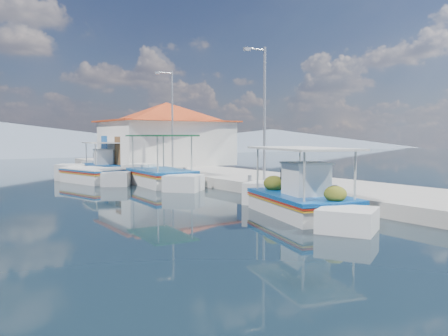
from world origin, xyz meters
TOP-DOWN VIEW (x-y plane):
  - ground at (0.00, 0.00)m, footprint 160.00×160.00m
  - quay at (5.90, 6.00)m, footprint 5.00×44.00m
  - bollards at (3.80, 5.25)m, footprint 0.20×17.20m
  - main_caique at (1.65, -3.48)m, footprint 3.39×7.04m
  - caique_green_canopy at (1.85, 7.08)m, footprint 2.56×7.68m
  - caique_blue_hull at (-0.60, 10.52)m, footprint 2.94×6.40m
  - caique_far at (1.67, 15.43)m, footprint 2.46×6.68m
  - harbor_building at (6.20, 15.00)m, footprint 10.49×10.49m
  - lamp_post_near at (4.51, 2.00)m, footprint 1.21×0.14m
  - lamp_post_far at (4.51, 11.00)m, footprint 1.21×0.14m
  - mountain_ridge at (6.54, 56.00)m, footprint 171.40×96.00m

SIDE VIEW (x-z plane):
  - ground at x=0.00m, z-range 0.00..0.00m
  - quay at x=5.90m, z-range 0.00..0.50m
  - caique_blue_hull at x=-0.60m, z-range -0.27..0.90m
  - caique_green_canopy at x=1.85m, z-range -1.01..1.87m
  - caique_far at x=1.67m, z-range -0.74..1.61m
  - main_caique at x=1.65m, z-range -0.74..1.67m
  - bollards at x=3.80m, z-range 0.50..0.80m
  - mountain_ridge at x=6.54m, z-range -0.71..4.79m
  - harbor_building at x=6.20m, z-range 0.58..4.98m
  - lamp_post_near at x=4.51m, z-range 0.85..6.85m
  - lamp_post_far at x=4.51m, z-range 0.85..6.85m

